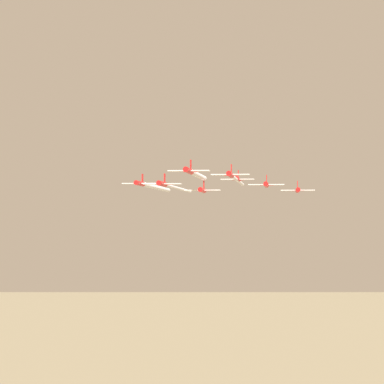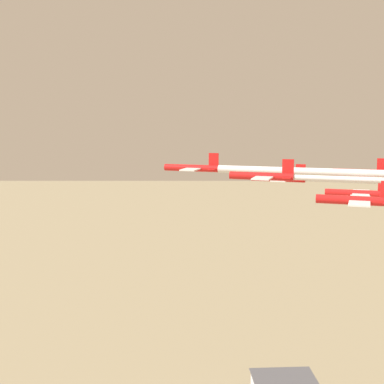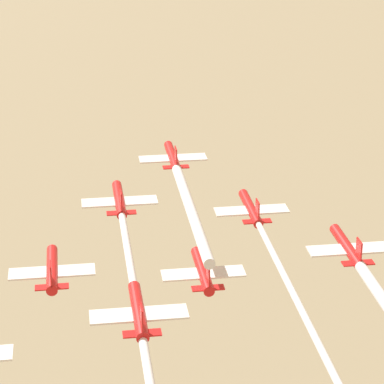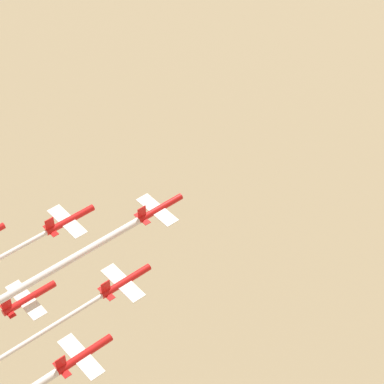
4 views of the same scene
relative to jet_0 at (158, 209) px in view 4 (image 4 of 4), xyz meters
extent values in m
cylinder|color=red|center=(0.14, 0.37, -0.05)|extent=(4.74, 9.71, 1.22)
cube|color=white|center=(-0.10, -0.25, -0.05)|extent=(9.61, 5.84, 0.20)
cube|color=red|center=(-1.34, -3.44, 1.47)|extent=(0.79, 1.70, 2.43)
cube|color=red|center=(-1.34, -3.44, -0.05)|extent=(3.74, 2.42, 0.13)
cylinder|color=red|center=(-12.67, -9.73, -0.15)|extent=(4.74, 9.71, 1.22)
cube|color=white|center=(-12.91, -10.35, -0.15)|extent=(9.61, 5.84, 0.20)
cube|color=red|center=(-14.15, -13.54, 1.37)|extent=(0.79, 1.70, 2.43)
cube|color=red|center=(-14.15, -13.54, -0.15)|extent=(3.74, 2.42, 0.13)
cylinder|color=red|center=(2.75, -15.73, -2.30)|extent=(4.74, 9.71, 1.22)
cube|color=white|center=(2.51, -16.35, -2.30)|extent=(9.61, 5.84, 0.20)
cube|color=red|center=(1.26, -19.54, -0.78)|extent=(0.79, 1.70, 2.43)
cube|color=red|center=(1.26, -19.54, -2.30)|extent=(3.74, 2.42, 0.13)
cylinder|color=red|center=(-10.06, -25.84, -3.36)|extent=(4.74, 9.71, 1.22)
cube|color=white|center=(-10.30, -26.45, -3.36)|extent=(9.61, 5.84, 0.20)
cube|color=red|center=(-11.55, -29.64, -1.85)|extent=(0.79, 1.70, 2.43)
cube|color=red|center=(-11.55, -29.64, -3.36)|extent=(3.74, 2.42, 0.13)
cylinder|color=red|center=(5.35, -31.84, -1.52)|extent=(4.74, 9.71, 1.22)
cube|color=white|center=(5.11, -32.46, -1.52)|extent=(9.61, 5.84, 0.20)
cube|color=red|center=(3.87, -35.65, 0.00)|extent=(0.79, 1.70, 2.43)
cube|color=red|center=(3.87, -35.65, -1.52)|extent=(3.74, 2.42, 0.13)
cylinder|color=white|center=(-6.77, -17.39, -0.05)|extent=(11.42, 26.72, 1.28)
camera|label=1|loc=(40.27, 161.26, -10.51)|focal=70.00mm
camera|label=2|loc=(-93.88, 5.48, 8.96)|focal=50.00mm
camera|label=3|loc=(-55.14, -104.04, 43.38)|focal=85.00mm
camera|label=4|loc=(51.90, -83.69, 94.15)|focal=70.00mm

